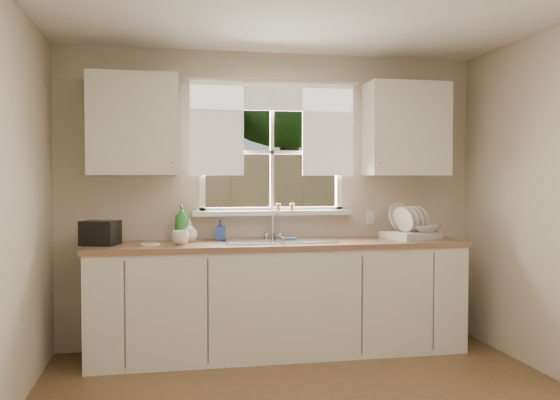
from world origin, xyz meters
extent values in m
cube|color=beige|center=(0.00, 2.00, 0.57)|extent=(3.60, 0.02, 1.15)
cube|color=beige|center=(0.00, 2.00, 2.33)|extent=(3.60, 0.02, 0.35)
cube|color=beige|center=(-1.20, 2.00, 1.65)|extent=(1.20, 0.02, 1.00)
cube|color=beige|center=(1.20, 2.00, 1.65)|extent=(1.20, 0.02, 1.00)
cube|color=white|center=(0.00, 2.02, 1.15)|extent=(1.30, 0.06, 0.05)
cube|color=white|center=(0.00, 2.02, 2.15)|extent=(1.30, 0.06, 0.05)
cube|color=white|center=(-0.60, 2.02, 1.65)|extent=(0.05, 0.06, 1.05)
cube|color=white|center=(0.60, 2.02, 1.65)|extent=(0.05, 0.06, 1.05)
cube|color=white|center=(0.00, 2.02, 1.65)|extent=(0.03, 0.04, 1.00)
cube|color=white|center=(0.00, 2.02, 1.65)|extent=(1.20, 0.04, 0.03)
cube|color=white|center=(0.00, 1.96, 1.13)|extent=(1.38, 0.14, 0.04)
cylinder|color=white|center=(0.00, 1.94, 2.25)|extent=(1.50, 0.02, 0.02)
cube|color=white|center=(-0.48, 1.95, 1.85)|extent=(0.45, 0.02, 0.80)
cube|color=white|center=(0.48, 1.95, 1.85)|extent=(0.45, 0.02, 0.80)
cube|color=white|center=(0.00, 1.95, 2.10)|extent=(1.40, 0.02, 0.20)
cube|color=white|center=(0.00, 1.68, 0.43)|extent=(3.00, 0.62, 0.87)
cube|color=#916648|center=(0.00, 1.68, 0.89)|extent=(3.04, 0.65, 0.04)
cube|color=white|center=(-1.15, 1.82, 1.85)|extent=(0.70, 0.33, 0.80)
cube|color=white|center=(1.15, 1.82, 1.85)|extent=(0.70, 0.33, 0.80)
cube|color=beige|center=(0.88, 1.99, 1.08)|extent=(0.08, 0.01, 0.12)
cylinder|color=brown|center=(0.04, 1.94, 1.18)|extent=(0.04, 0.04, 0.06)
cylinder|color=brown|center=(0.16, 1.94, 1.18)|extent=(0.04, 0.04, 0.06)
cube|color=#335421|center=(0.00, 7.00, -0.02)|extent=(20.00, 10.00, 0.02)
cube|color=#7E6346|center=(0.00, 5.00, 0.90)|extent=(8.00, 0.10, 1.80)
cube|color=#5E1416|center=(-1.20, 8.50, 1.10)|extent=(3.00, 3.00, 2.20)
cube|color=black|center=(-1.20, 8.50, 2.35)|extent=(3.20, 3.20, 0.30)
cylinder|color=#423021|center=(1.40, 8.00, 1.60)|extent=(0.36, 0.36, 3.20)
sphere|color=#214716|center=(1.40, 8.00, 4.00)|extent=(4.00, 4.00, 4.00)
sphere|color=#214716|center=(0.30, 9.50, 4.50)|extent=(3.20, 3.20, 3.20)
cube|color=#B7B7BC|center=(0.00, 1.71, 0.83)|extent=(0.84, 0.46, 0.18)
cube|color=#B7B7BC|center=(0.00, 1.71, 0.92)|extent=(0.88, 0.50, 0.01)
cube|color=#B7B7BC|center=(0.00, 1.71, 0.89)|extent=(0.02, 0.41, 0.14)
cylinder|color=silver|center=(0.00, 1.96, 1.02)|extent=(0.03, 0.03, 0.22)
cylinder|color=silver|center=(0.00, 1.88, 1.13)|extent=(0.02, 0.18, 0.02)
sphere|color=silver|center=(-0.06, 1.96, 0.94)|extent=(0.05, 0.05, 0.05)
sphere|color=silver|center=(0.06, 1.96, 0.94)|extent=(0.05, 0.05, 0.05)
cube|color=silver|center=(1.16, 1.73, 0.94)|extent=(0.53, 0.48, 0.06)
cylinder|color=white|center=(1.11, 1.85, 1.09)|extent=(0.27, 0.17, 0.25)
cylinder|color=white|center=(1.07, 1.69, 1.08)|extent=(0.15, 0.23, 0.22)
cylinder|color=white|center=(1.13, 1.72, 1.08)|extent=(0.15, 0.23, 0.22)
cylinder|color=white|center=(1.19, 1.74, 1.08)|extent=(0.15, 0.23, 0.22)
cylinder|color=white|center=(1.24, 1.76, 1.08)|extent=(0.15, 0.23, 0.22)
imported|color=silver|center=(1.28, 1.69, 1.00)|extent=(0.32, 0.32, 0.06)
imported|color=green|center=(-0.78, 1.84, 1.06)|extent=(0.13, 0.13, 0.30)
imported|color=#2E4CAF|center=(-0.46, 1.88, 1.00)|extent=(0.09, 0.09, 0.17)
imported|color=#F2E7C7|center=(-0.72, 1.81, 1.00)|extent=(0.16, 0.16, 0.18)
cylinder|color=silver|center=(-1.03, 1.63, 0.92)|extent=(0.16, 0.16, 0.01)
imported|color=silver|center=(-0.80, 1.60, 0.97)|extent=(0.16, 0.16, 0.11)
cube|color=black|center=(-1.40, 1.71, 1.00)|extent=(0.31, 0.29, 0.19)
camera|label=1|loc=(-0.90, -3.02, 1.42)|focal=38.00mm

